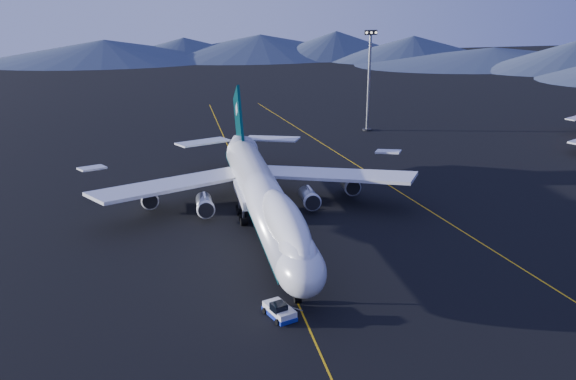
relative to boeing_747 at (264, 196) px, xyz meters
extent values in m
plane|color=black|center=(0.00, -0.03, -5.81)|extent=(500.00, 500.00, 0.00)
cube|color=#E7AA0D|center=(0.00, -0.03, -5.80)|extent=(0.25, 220.00, 0.01)
cube|color=#E7AA0D|center=(30.00, 9.97, -5.80)|extent=(28.08, 198.09, 0.01)
cone|color=#3D495F|center=(-40.81, 231.40, 0.19)|extent=(100.00, 100.00, 12.00)
cone|color=#3D495F|center=(36.76, 232.07, 0.19)|extent=(100.00, 100.00, 12.00)
cone|color=#3D495F|center=(110.33, 207.46, 0.19)|extent=(100.00, 100.00, 12.00)
cylinder|color=silver|center=(0.00, -0.03, -0.21)|extent=(6.50, 56.00, 6.50)
ellipsoid|color=silver|center=(0.00, -28.03, -0.21)|extent=(6.50, 10.40, 6.50)
ellipsoid|color=silver|center=(0.00, -18.53, 2.29)|extent=(5.13, 25.16, 5.85)
cube|color=black|center=(0.00, -30.03, 0.99)|extent=(3.60, 1.61, 1.29)
cone|color=silver|center=(0.00, 32.97, 0.59)|extent=(6.50, 12.00, 6.50)
cube|color=#033033|center=(0.00, 0.97, -1.11)|extent=(6.24, 60.00, 1.10)
cube|color=silver|center=(0.00, 5.47, -1.31)|extent=(7.50, 13.00, 1.60)
cube|color=silver|center=(-14.50, 11.47, -0.61)|extent=(30.62, 23.28, 2.83)
cube|color=silver|center=(14.50, 11.47, -0.61)|extent=(30.62, 23.28, 2.83)
cylinder|color=slate|center=(-9.50, 7.47, -3.41)|extent=(2.90, 5.50, 2.90)
cylinder|color=slate|center=(-19.00, 13.97, -3.41)|extent=(2.90, 5.50, 2.90)
cylinder|color=slate|center=(9.50, 7.47, -3.41)|extent=(2.90, 5.50, 2.90)
cylinder|color=slate|center=(19.00, 13.97, -3.41)|extent=(2.90, 5.50, 2.90)
cube|color=#033033|center=(0.00, 31.97, 5.59)|extent=(0.55, 14.11, 15.94)
cube|color=silver|center=(-7.50, 34.47, 0.99)|extent=(12.39, 9.47, 0.98)
cube|color=silver|center=(7.50, 34.47, 0.99)|extent=(12.39, 9.47, 0.98)
cylinder|color=black|center=(0.00, -26.53, -5.26)|extent=(0.90, 1.10, 1.10)
cube|color=silver|center=(-3.00, -29.53, -5.00)|extent=(3.83, 5.28, 1.19)
cube|color=navy|center=(-3.00, -29.53, -5.44)|extent=(4.01, 5.52, 0.54)
cube|color=black|center=(-3.00, -29.53, -4.14)|extent=(2.21, 2.21, 0.97)
cylinder|color=black|center=(39.57, 64.97, -5.61)|extent=(2.50, 2.50, 0.42)
cylinder|color=slate|center=(39.57, 64.97, 7.23)|extent=(0.73, 0.73, 26.08)
cube|color=black|center=(39.57, 64.97, 20.58)|extent=(3.34, 0.83, 1.25)
camera|label=1|loc=(-16.25, -100.16, 35.59)|focal=40.00mm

